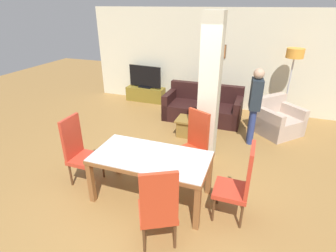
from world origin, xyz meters
The scene contains 16 objects.
ground_plane centered at (0.00, 0.00, 0.00)m, with size 18.00×18.00×0.00m, color olive.
back_wall centered at (0.00, 4.38, 1.35)m, with size 7.20×0.09×2.70m.
divider_pillar centered at (0.55, 1.38, 1.35)m, with size 0.34×0.38×2.70m.
dining_table centered at (0.00, 0.00, 0.60)m, with size 1.74×0.89×0.75m.
dining_chair_head_left centered at (-1.29, 0.00, 0.60)m, with size 0.46×0.46×1.17m.
dining_chair_near_right centered at (0.44, -0.81, 0.60)m, with size 0.62×0.62×1.17m.
dining_chair_far_right centered at (0.44, 0.87, 0.60)m, with size 0.62×0.62×1.17m.
dining_chair_head_right centered at (1.29, 0.00, 0.60)m, with size 0.46×0.46×1.17m.
sofa centered at (0.06, 3.31, 0.29)m, with size 1.95×0.93×0.87m.
armchair centered at (1.87, 3.10, 0.29)m, with size 1.22×1.23×0.83m.
coffee_table centered at (0.05, 2.25, 0.21)m, with size 0.72×0.49×0.41m.
bottle centered at (0.10, 2.30, 0.50)m, with size 0.06×0.06×0.24m.
tv_stand centered at (-1.93, 4.10, 0.21)m, with size 1.18×0.40×0.43m.
tv_screen centered at (-1.93, 4.10, 0.75)m, with size 1.05×0.24×0.67m.
floor_lamp centered at (2.05, 3.85, 1.57)m, with size 0.40×0.40×1.84m.
standing_person centered at (1.33, 2.40, 0.94)m, with size 0.26×0.40×1.63m.
Camera 1 is at (1.35, -3.03, 2.80)m, focal length 28.00 mm.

